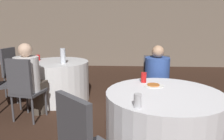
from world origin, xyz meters
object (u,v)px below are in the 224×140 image
Objects in this scene: bottle_far at (63,56)px; chair_near_north at (156,82)px; chair_far_west at (13,68)px; table_far at (58,81)px; soda_can_silver at (138,101)px; soda_can_red at (144,77)px; person_white_shirt at (30,80)px; pizza_plate_near at (153,85)px; table_near at (163,125)px; chair_far_south at (24,85)px; person_blue_shirt at (157,84)px.

chair_near_north is at bearing -17.82° from bottle_far.
chair_far_west is 1.24m from bottle_far.
bottle_far is at bearing -49.32° from table_far.
soda_can_silver is 1.00× the size of soda_can_red.
chair_near_north is 7.80× the size of soda_can_red.
person_white_shirt is 9.45× the size of soda_can_silver.
pizza_plate_near is at bearing 71.87° from soda_can_silver.
bottle_far is (-1.50, 1.53, 0.50)m from table_near.
chair_far_south is (-1.87, 0.75, 0.19)m from table_near.
pizza_plate_near is 1.96× the size of soda_can_silver.
person_blue_shirt is (1.92, 0.11, 0.02)m from chair_far_south.
table_near is 0.61m from soda_can_red.
table_far is 0.99× the size of person_white_shirt.
chair_near_north reaches higher than soda_can_red.
pizza_plate_near is 0.18m from soda_can_red.
pizza_plate_near reaches higher than table_far.
chair_near_north is 0.73m from soda_can_red.
chair_far_south reaches higher than soda_can_silver.
person_white_shirt is 9.45× the size of soda_can_red.
table_near is 1.28× the size of chair_far_south.
chair_near_north is at bearing 79.58° from pizza_plate_near.
pizza_plate_near is (-0.14, -0.78, 0.18)m from chair_near_north.
table_far is 1.01m from chair_far_west.
table_far is 4.22× the size of bottle_far.
person_white_shirt is at bearing 1.78° from person_blue_shirt.
table_far is 4.77× the size of pizza_plate_near.
table_near is 10.02× the size of soda_can_red.
chair_near_north is 1.66m from bottle_far.
table_far is 2.04m from soda_can_red.
table_far is at bearing 130.68° from bottle_far.
chair_far_south is 1.00× the size of chair_far_west.
person_white_shirt is at bearing -101.99° from table_far.
person_blue_shirt is 9.21× the size of soda_can_red.
person_blue_shirt is 0.65m from pizza_plate_near.
table_far is at bearing 90.00° from person_white_shirt.
chair_near_north is 7.80× the size of soda_can_silver.
pizza_plate_near is 1.96× the size of soda_can_red.
chair_far_south is at bearing -90.00° from person_white_shirt.
pizza_plate_near is (1.75, -0.67, 0.15)m from person_white_shirt.
person_blue_shirt is 0.97× the size of person_white_shirt.
soda_can_silver is at bearing 79.25° from chair_near_north.
table_far is 1.87m from chair_near_north.
bottle_far is (-1.56, 0.50, 0.31)m from chair_near_north.
soda_can_silver is at bearing -58.52° from bottle_far.
chair_near_north and chair_far_west have the same top height.
chair_far_south is 1.97m from soda_can_silver.
bottle_far reaches higher than soda_can_red.
person_blue_shirt is at bearing -23.27° from bottle_far.
chair_far_west is 3.98× the size of pizza_plate_near.
chair_far_south is at bearing 44.66° from chair_far_west.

